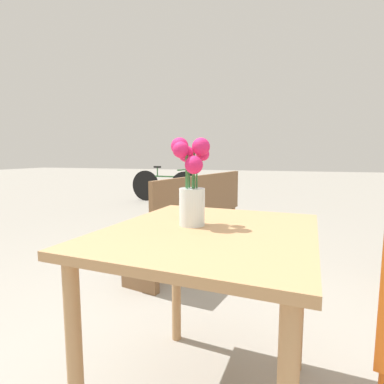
{
  "coord_description": "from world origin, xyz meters",
  "views": [
    {
      "loc": [
        0.27,
        -1.07,
        1.03
      ],
      "look_at": [
        -0.08,
        0.04,
        0.88
      ],
      "focal_mm": 28.0,
      "sensor_mm": 36.0,
      "label": 1
    }
  ],
  "objects_px": {
    "flower_vase": "(191,185)",
    "table_front": "(210,258)",
    "bicycle": "(165,186)",
    "bench_near": "(196,215)"
  },
  "relations": [
    {
      "from": "flower_vase",
      "to": "table_front",
      "type": "bearing_deg",
      "value": -22.47
    },
    {
      "from": "flower_vase",
      "to": "bicycle",
      "type": "relative_size",
      "value": 0.21
    },
    {
      "from": "table_front",
      "to": "flower_vase",
      "type": "bearing_deg",
      "value": 157.53
    },
    {
      "from": "bench_near",
      "to": "table_front",
      "type": "bearing_deg",
      "value": -71.47
    },
    {
      "from": "table_front",
      "to": "bicycle",
      "type": "height_order",
      "value": "bicycle"
    },
    {
      "from": "table_front",
      "to": "bench_near",
      "type": "xyz_separation_m",
      "value": [
        -0.55,
        1.63,
        -0.17
      ]
    },
    {
      "from": "table_front",
      "to": "flower_vase",
      "type": "relative_size",
      "value": 2.69
    },
    {
      "from": "table_front",
      "to": "flower_vase",
      "type": "distance_m",
      "value": 0.29
    },
    {
      "from": "flower_vase",
      "to": "bench_near",
      "type": "relative_size",
      "value": 0.2
    },
    {
      "from": "table_front",
      "to": "bicycle",
      "type": "distance_m",
      "value": 5.56
    }
  ]
}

